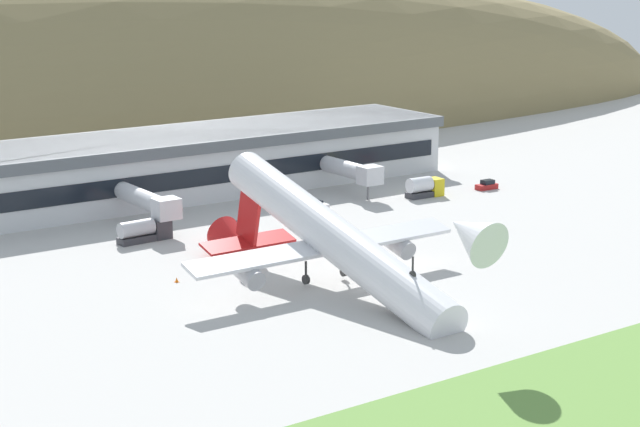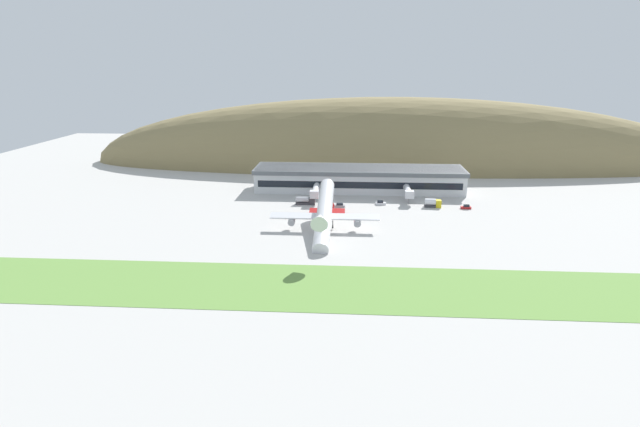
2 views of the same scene
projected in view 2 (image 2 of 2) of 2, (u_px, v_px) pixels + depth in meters
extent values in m
plane|color=#B7B5AF|center=(358.00, 228.00, 164.93)|extent=(424.16, 424.16, 0.00)
cube|color=#669342|center=(360.00, 288.00, 121.49)|extent=(381.75, 26.58, 0.08)
ellipsoid|color=olive|center=(394.00, 164.00, 266.54)|extent=(323.62, 64.74, 70.46)
cube|color=silver|center=(359.00, 179.00, 212.21)|extent=(87.02, 18.65, 9.76)
cube|color=#565B60|center=(359.00, 170.00, 211.04)|extent=(88.22, 19.85, 1.76)
cube|color=black|center=(359.00, 185.00, 203.41)|extent=(83.54, 0.16, 2.73)
cylinder|color=silver|center=(316.00, 190.00, 197.86)|extent=(2.60, 14.20, 2.60)
cube|color=silver|center=(314.00, 194.00, 191.09)|extent=(3.38, 2.86, 2.86)
cylinder|color=slate|center=(314.00, 199.00, 192.15)|extent=(0.36, 0.36, 4.00)
cylinder|color=silver|center=(408.00, 191.00, 196.69)|extent=(2.60, 11.97, 2.60)
cube|color=silver|center=(409.00, 194.00, 190.98)|extent=(3.38, 2.86, 2.86)
cylinder|color=slate|center=(409.00, 199.00, 192.05)|extent=(0.36, 0.36, 4.00)
cylinder|color=silver|center=(324.00, 214.00, 160.16)|extent=(4.92, 40.85, 14.42)
cone|color=silver|center=(320.00, 219.00, 137.11)|extent=(4.82, 6.40, 5.96)
cone|color=red|center=(328.00, 210.00, 183.69)|extent=(4.82, 7.36, 6.20)
cube|color=red|center=(327.00, 201.00, 178.72)|extent=(0.50, 5.99, 7.98)
cube|color=red|center=(327.00, 211.00, 180.01)|extent=(12.80, 3.43, 1.16)
cube|color=silver|center=(325.00, 216.00, 162.45)|extent=(35.68, 3.60, 1.29)
cylinder|color=#9E9EA3|center=(292.00, 220.00, 163.02)|extent=(2.30, 4.04, 3.08)
cylinder|color=#9E9EA3|center=(357.00, 222.00, 161.71)|extent=(2.30, 4.04, 3.08)
cylinder|color=#2D2D2D|center=(316.00, 223.00, 163.33)|extent=(0.28, 0.28, 2.20)
cylinder|color=#2D2D2D|center=(316.00, 227.00, 163.65)|extent=(0.45, 1.10, 1.10)
cylinder|color=#2D2D2D|center=(333.00, 224.00, 163.00)|extent=(0.28, 0.28, 2.20)
cylinder|color=#2D2D2D|center=(333.00, 227.00, 163.32)|extent=(0.45, 1.10, 1.10)
cylinder|color=#2D2D2D|center=(322.00, 228.00, 146.86)|extent=(0.22, 0.22, 1.98)
cylinder|color=#2D2D2D|center=(322.00, 231.00, 147.15)|extent=(0.30, 0.83, 0.82)
cube|color=#B21E1E|center=(466.00, 208.00, 186.47)|extent=(3.78, 1.71, 0.85)
cube|color=black|center=(467.00, 206.00, 186.23)|extent=(2.09, 1.43, 0.69)
cube|color=silver|center=(381.00, 203.00, 191.95)|extent=(3.98, 1.88, 0.81)
cube|color=black|center=(380.00, 202.00, 191.74)|extent=(2.20, 1.57, 0.67)
cube|color=#999EA3|center=(339.00, 206.00, 188.84)|extent=(4.51, 1.89, 0.77)
cube|color=black|center=(340.00, 204.00, 188.63)|extent=(2.50, 1.56, 0.63)
cube|color=gold|center=(438.00, 204.00, 188.09)|extent=(2.07, 2.58, 2.80)
cube|color=black|center=(441.00, 202.00, 187.84)|extent=(0.17, 2.12, 1.23)
cube|color=#38383D|center=(430.00, 206.00, 188.69)|extent=(4.27, 2.43, 0.90)
cylinder|color=silver|center=(430.00, 202.00, 188.21)|extent=(4.07, 2.54, 2.37)
cube|color=#333338|center=(312.00, 201.00, 191.89)|extent=(2.51, 2.40, 2.65)
cube|color=black|center=(315.00, 200.00, 191.75)|extent=(0.20, 1.92, 1.17)
cube|color=#38383D|center=(302.00, 203.00, 192.16)|extent=(5.17, 2.34, 0.90)
cylinder|color=#B7B7BC|center=(302.00, 199.00, 191.71)|extent=(4.93, 2.44, 2.15)
cube|color=orange|center=(336.00, 212.00, 182.17)|extent=(0.52, 0.52, 0.03)
cone|color=orange|center=(336.00, 212.00, 182.08)|extent=(0.40, 0.40, 0.55)
cube|color=orange|center=(286.00, 219.00, 174.48)|extent=(0.52, 0.52, 0.03)
cone|color=orange|center=(286.00, 218.00, 174.40)|extent=(0.40, 0.40, 0.55)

